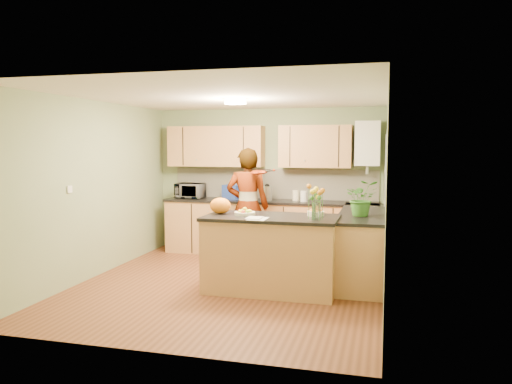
# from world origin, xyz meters

# --- Properties ---
(floor) EXTENTS (4.50, 4.50, 0.00)m
(floor) POSITION_xyz_m (0.00, 0.00, 0.00)
(floor) COLOR #5B2F1A
(floor) RESTS_ON ground
(ceiling) EXTENTS (4.00, 4.50, 0.02)m
(ceiling) POSITION_xyz_m (0.00, 0.00, 2.50)
(ceiling) COLOR white
(ceiling) RESTS_ON wall_back
(wall_back) EXTENTS (4.00, 0.02, 2.50)m
(wall_back) POSITION_xyz_m (0.00, 2.25, 1.25)
(wall_back) COLOR gray
(wall_back) RESTS_ON floor
(wall_front) EXTENTS (4.00, 0.02, 2.50)m
(wall_front) POSITION_xyz_m (0.00, -2.25, 1.25)
(wall_front) COLOR gray
(wall_front) RESTS_ON floor
(wall_left) EXTENTS (0.02, 4.50, 2.50)m
(wall_left) POSITION_xyz_m (-2.00, 0.00, 1.25)
(wall_left) COLOR gray
(wall_left) RESTS_ON floor
(wall_right) EXTENTS (0.02, 4.50, 2.50)m
(wall_right) POSITION_xyz_m (2.00, 0.00, 1.25)
(wall_right) COLOR gray
(wall_right) RESTS_ON floor
(back_counter) EXTENTS (3.64, 0.62, 0.94)m
(back_counter) POSITION_xyz_m (0.10, 1.95, 0.47)
(back_counter) COLOR #AC7F45
(back_counter) RESTS_ON floor
(right_counter) EXTENTS (0.62, 2.24, 0.94)m
(right_counter) POSITION_xyz_m (1.70, 0.85, 0.47)
(right_counter) COLOR #AC7F45
(right_counter) RESTS_ON floor
(splashback) EXTENTS (3.60, 0.02, 0.52)m
(splashback) POSITION_xyz_m (0.10, 2.23, 1.20)
(splashback) COLOR silver
(splashback) RESTS_ON back_counter
(upper_cabinets) EXTENTS (3.20, 0.34, 0.70)m
(upper_cabinets) POSITION_xyz_m (-0.18, 2.08, 1.85)
(upper_cabinets) COLOR #AC7F45
(upper_cabinets) RESTS_ON wall_back
(boiler) EXTENTS (0.40, 0.30, 0.86)m
(boiler) POSITION_xyz_m (1.70, 2.09, 1.90)
(boiler) COLOR white
(boiler) RESTS_ON wall_back
(window_right) EXTENTS (0.01, 1.30, 1.05)m
(window_right) POSITION_xyz_m (1.99, 0.60, 1.55)
(window_right) COLOR white
(window_right) RESTS_ON wall_right
(light_switch) EXTENTS (0.02, 0.09, 0.09)m
(light_switch) POSITION_xyz_m (-1.99, -0.60, 1.30)
(light_switch) COLOR white
(light_switch) RESTS_ON wall_left
(ceiling_lamp) EXTENTS (0.30, 0.30, 0.07)m
(ceiling_lamp) POSITION_xyz_m (0.00, 0.30, 2.46)
(ceiling_lamp) COLOR #FFEABF
(ceiling_lamp) RESTS_ON ceiling
(peninsula_island) EXTENTS (1.70, 0.87, 0.97)m
(peninsula_island) POSITION_xyz_m (0.59, -0.09, 0.49)
(peninsula_island) COLOR #AC7F45
(peninsula_island) RESTS_ON floor
(fruit_dish) EXTENTS (0.27, 0.27, 0.09)m
(fruit_dish) POSITION_xyz_m (0.24, -0.09, 1.01)
(fruit_dish) COLOR #EEE5BF
(fruit_dish) RESTS_ON peninsula_island
(orange_bowl) EXTENTS (0.22, 0.22, 0.13)m
(orange_bowl) POSITION_xyz_m (1.14, 0.06, 1.03)
(orange_bowl) COLOR #EEE5BF
(orange_bowl) RESTS_ON peninsula_island
(flower_vase) EXTENTS (0.25, 0.25, 0.46)m
(flower_vase) POSITION_xyz_m (1.19, -0.27, 1.28)
(flower_vase) COLOR silver
(flower_vase) RESTS_ON peninsula_island
(orange_bag) EXTENTS (0.32, 0.28, 0.21)m
(orange_bag) POSITION_xyz_m (-0.11, -0.04, 1.08)
(orange_bag) COLOR orange
(orange_bag) RESTS_ON peninsula_island
(papers) EXTENTS (0.22, 0.30, 0.01)m
(papers) POSITION_xyz_m (0.49, -0.39, 0.98)
(papers) COLOR silver
(papers) RESTS_ON peninsula_island
(violinist) EXTENTS (0.72, 0.52, 1.83)m
(violinist) POSITION_xyz_m (-0.08, 1.20, 0.92)
(violinist) COLOR #DC9C87
(violinist) RESTS_ON floor
(violin) EXTENTS (0.57, 0.49, 0.14)m
(violin) POSITION_xyz_m (0.12, 0.98, 1.47)
(violin) COLOR #4C0D04
(violin) RESTS_ON violinist
(microwave) EXTENTS (0.50, 0.36, 0.26)m
(microwave) POSITION_xyz_m (-1.33, 1.93, 1.07)
(microwave) COLOR white
(microwave) RESTS_ON back_counter
(blue_box) EXTENTS (0.37, 0.32, 0.24)m
(blue_box) POSITION_xyz_m (-0.57, 1.98, 1.06)
(blue_box) COLOR #213A99
(blue_box) RESTS_ON back_counter
(kettle) EXTENTS (0.17, 0.17, 0.33)m
(kettle) POSITION_xyz_m (0.06, 1.94, 1.07)
(kettle) COLOR #B6B7BB
(kettle) RESTS_ON back_counter
(jar_cream) EXTENTS (0.14, 0.14, 0.18)m
(jar_cream) POSITION_xyz_m (0.54, 2.00, 1.03)
(jar_cream) COLOR #EEE5BF
(jar_cream) RESTS_ON back_counter
(jar_white) EXTENTS (0.15, 0.15, 0.18)m
(jar_white) POSITION_xyz_m (0.69, 1.92, 1.03)
(jar_white) COLOR white
(jar_white) RESTS_ON back_counter
(potted_plant) EXTENTS (0.49, 0.45, 0.48)m
(potted_plant) POSITION_xyz_m (1.70, 0.41, 1.18)
(potted_plant) COLOR #367326
(potted_plant) RESTS_ON right_counter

